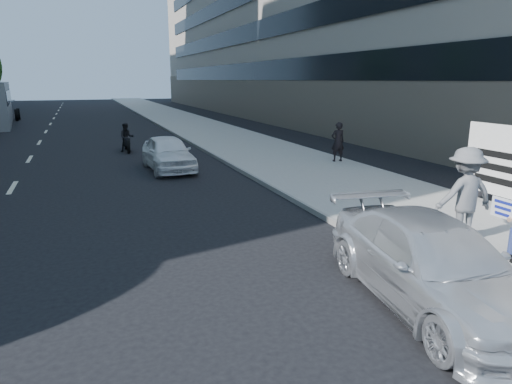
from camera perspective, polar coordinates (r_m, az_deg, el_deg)
name	(u,v)px	position (r m, az deg, el deg)	size (l,w,h in m)	color
ground	(292,241)	(10.27, 4.50, -6.09)	(160.00, 160.00, 0.00)	black
near_sidewalk	(216,134)	(30.04, -5.00, 7.28)	(5.00, 120.00, 0.15)	gray
near_building	(312,8)	(46.34, 7.03, 21.84)	(14.00, 70.00, 20.00)	#A59A8E
jogger	(465,195)	(10.46, 24.62, -0.35)	(1.30, 0.75, 2.01)	slate
pedestrian_woman	(338,142)	(19.48, 10.19, 6.19)	(0.60, 0.39, 1.64)	black
parked_sedan	(433,264)	(7.77, 21.20, -8.40)	(1.90, 4.68, 1.36)	silver
white_sedan_near	(168,153)	(18.41, -10.94, 4.82)	(1.61, 4.01, 1.37)	white
motorcycle	(127,139)	(23.69, -15.85, 6.41)	(0.71, 2.04, 1.42)	black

